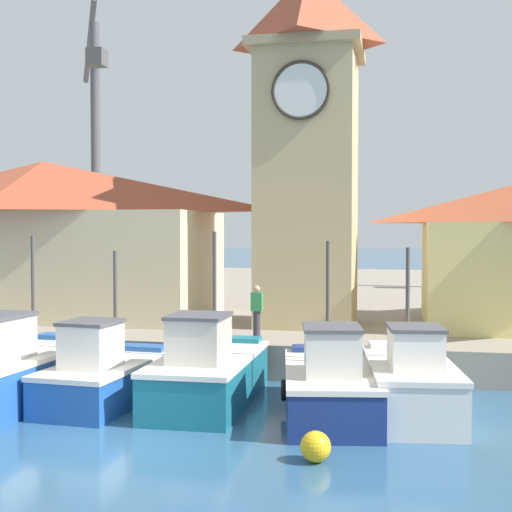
# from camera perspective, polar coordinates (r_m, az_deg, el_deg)

# --- Properties ---
(ground_plane) EXTENTS (300.00, 300.00, 0.00)m
(ground_plane) POSITION_cam_1_polar(r_m,az_deg,el_deg) (15.25, -11.40, -14.41)
(ground_plane) COLOR #2D567A
(quay_wharf) EXTENTS (120.00, 40.00, 1.02)m
(quay_wharf) POSITION_cam_1_polar(r_m,az_deg,el_deg) (40.47, 3.27, -3.29)
(quay_wharf) COLOR gray
(quay_wharf) RESTS_ON ground
(fishing_boat_left_outer) EXTENTS (2.39, 5.35, 4.17)m
(fishing_boat_left_outer) POSITION_cam_1_polar(r_m,az_deg,el_deg) (18.87, -18.53, -8.76)
(fishing_boat_left_outer) COLOR #2356A8
(fishing_boat_left_outer) RESTS_ON ground
(fishing_boat_left_inner) EXTENTS (2.26, 4.44, 3.79)m
(fishing_boat_left_inner) POSITION_cam_1_polar(r_m,az_deg,el_deg) (18.30, -12.02, -9.32)
(fishing_boat_left_inner) COLOR #2356A8
(fishing_boat_left_inner) RESTS_ON ground
(fishing_boat_mid_left) EXTENTS (2.27, 5.10, 4.28)m
(fishing_boat_mid_left) POSITION_cam_1_polar(r_m,az_deg,el_deg) (17.92, -3.89, -9.28)
(fishing_boat_mid_left) COLOR #196B7F
(fishing_boat_mid_left) RESTS_ON ground
(fishing_boat_center) EXTENTS (2.82, 5.25, 4.06)m
(fishing_boat_center) POSITION_cam_1_polar(r_m,az_deg,el_deg) (16.95, 5.89, -10.12)
(fishing_boat_center) COLOR navy
(fishing_boat_center) RESTS_ON ground
(fishing_boat_mid_right) EXTENTS (2.44, 4.76, 3.90)m
(fishing_boat_mid_right) POSITION_cam_1_polar(r_m,az_deg,el_deg) (17.20, 12.25, -9.84)
(fishing_boat_mid_right) COLOR silver
(fishing_boat_mid_right) RESTS_ON ground
(clock_tower) EXTENTS (3.77, 3.77, 13.75)m
(clock_tower) POSITION_cam_1_polar(r_m,az_deg,el_deg) (24.91, 4.14, 9.30)
(clock_tower) COLOR tan
(clock_tower) RESTS_ON quay_wharf
(warehouse_left) EXTENTS (13.24, 6.28, 5.92)m
(warehouse_left) POSITION_cam_1_polar(r_m,az_deg,el_deg) (28.58, -16.65, 1.47)
(warehouse_left) COLOR beige
(warehouse_left) RESTS_ON quay_wharf
(port_crane_far) EXTENTS (4.51, 7.41, 17.21)m
(port_crane_far) POSITION_cam_1_polar(r_m,az_deg,el_deg) (44.20, -12.71, 5.71)
(port_crane_far) COLOR #353539
(port_crane_far) RESTS_ON quay_wharf
(mooring_buoy) EXTENTS (0.58, 0.58, 0.58)m
(mooring_buoy) POSITION_cam_1_polar(r_m,az_deg,el_deg) (13.75, 4.78, -14.96)
(mooring_buoy) COLOR gold
(mooring_buoy) RESTS_ON ground
(dock_worker_near_tower) EXTENTS (0.34, 0.22, 1.62)m
(dock_worker_near_tower) POSITION_cam_1_polar(r_m,az_deg,el_deg) (21.55, 0.06, -4.43)
(dock_worker_near_tower) COLOR #33333D
(dock_worker_near_tower) RESTS_ON quay_wharf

